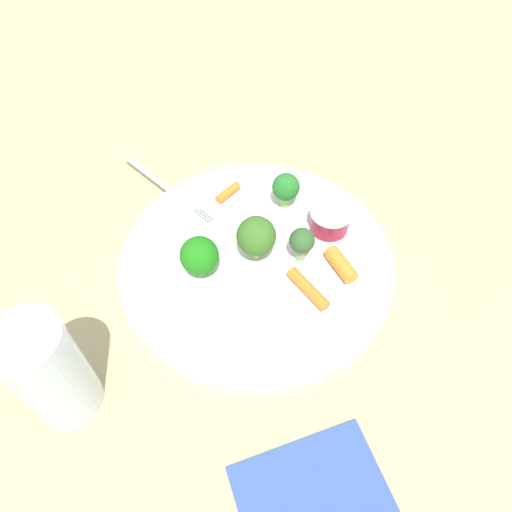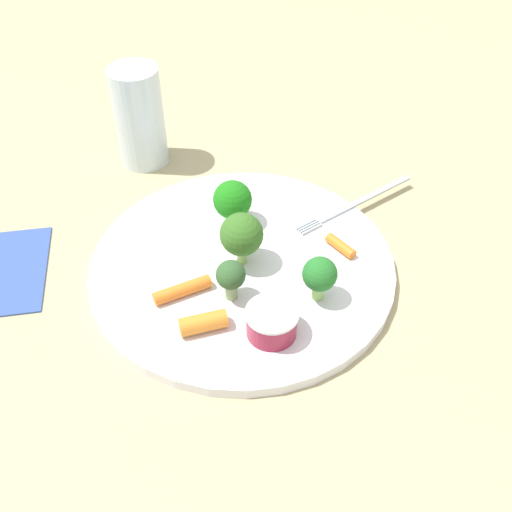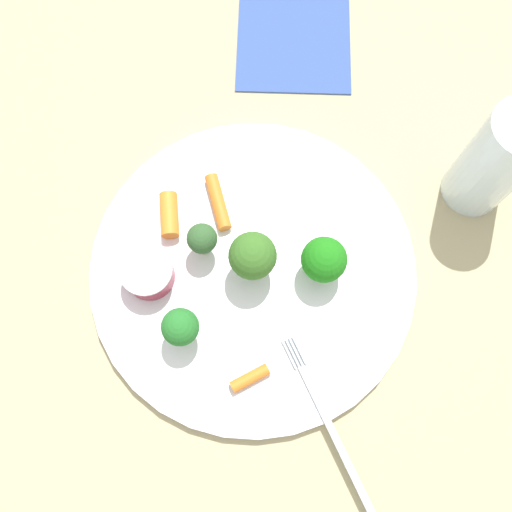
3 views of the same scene
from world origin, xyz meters
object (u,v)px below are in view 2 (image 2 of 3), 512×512
(plate, at_px, (239,266))
(carrot_stick_1, at_px, (200,323))
(carrot_stick_2, at_px, (179,290))
(fork, at_px, (352,204))
(broccoli_floret_1, at_px, (241,237))
(broccoli_floret_0, at_px, (227,277))
(broccoli_floret_2, at_px, (316,275))
(broccoli_floret_3, at_px, (230,200))
(drinking_glass, at_px, (137,117))
(sauce_cup, at_px, (268,322))
(carrot_stick_0, at_px, (338,246))

(plate, relative_size, carrot_stick_1, 7.16)
(carrot_stick_2, relative_size, fork, 0.40)
(plate, height_order, broccoli_floret_1, broccoli_floret_1)
(broccoli_floret_0, height_order, broccoli_floret_1, broccoli_floret_1)
(broccoli_floret_2, relative_size, broccoli_floret_3, 0.92)
(drinking_glass, bearing_deg, carrot_stick_2, -165.85)
(carrot_stick_2, bearing_deg, broccoli_floret_3, -24.62)
(fork, bearing_deg, broccoli_floret_2, 157.77)
(plate, relative_size, carrot_stick_2, 5.46)
(plate, xyz_separation_m, carrot_stick_2, (-0.04, 0.06, 0.01))
(broccoli_floret_1, height_order, drinking_glass, drinking_glass)
(plate, distance_m, sauce_cup, 0.10)
(sauce_cup, xyz_separation_m, carrot_stick_0, (0.11, -0.08, -0.01))
(drinking_glass, bearing_deg, broccoli_floret_3, -141.60)
(broccoli_floret_1, height_order, broccoli_floret_3, broccoli_floret_1)
(broccoli_floret_1, distance_m, carrot_stick_0, 0.11)
(plate, xyz_separation_m, carrot_stick_0, (0.01, -0.10, 0.01))
(sauce_cup, bearing_deg, carrot_stick_2, 59.26)
(broccoli_floret_2, xyz_separation_m, carrot_stick_0, (0.07, -0.03, -0.02))
(plate, height_order, carrot_stick_1, carrot_stick_1)
(broccoli_floret_1, xyz_separation_m, fork, (0.09, -0.13, -0.04))
(sauce_cup, bearing_deg, broccoli_floret_3, 12.24)
(broccoli_floret_3, bearing_deg, broccoli_floret_1, -169.95)
(drinking_glass, bearing_deg, broccoli_floret_1, -149.17)
(sauce_cup, distance_m, drinking_glass, 0.34)
(broccoli_floret_0, xyz_separation_m, broccoli_floret_1, (0.05, -0.01, 0.01))
(broccoli_floret_3, bearing_deg, plate, -172.12)
(carrot_stick_0, distance_m, drinking_glass, 0.30)
(broccoli_floret_0, xyz_separation_m, carrot_stick_2, (0.00, 0.05, -0.02))
(carrot_stick_1, height_order, carrot_stick_2, carrot_stick_1)
(sauce_cup, distance_m, broccoli_floret_3, 0.16)
(broccoli_floret_2, bearing_deg, drinking_glass, 36.94)
(broccoli_floret_0, relative_size, carrot_stick_2, 0.77)
(broccoli_floret_3, distance_m, fork, 0.14)
(broccoli_floret_1, distance_m, broccoli_floret_3, 0.07)
(sauce_cup, bearing_deg, carrot_stick_0, -35.62)
(broccoli_floret_1, bearing_deg, carrot_stick_1, 155.26)
(carrot_stick_0, xyz_separation_m, fork, (0.07, -0.03, -0.00))
(broccoli_floret_3, bearing_deg, carrot_stick_2, 155.38)
(broccoli_floret_3, bearing_deg, fork, -79.90)
(broccoli_floret_3, bearing_deg, broccoli_floret_2, -144.95)
(broccoli_floret_0, xyz_separation_m, broccoli_floret_2, (-0.00, -0.08, 0.00))
(broccoli_floret_0, relative_size, drinking_glass, 0.36)
(carrot_stick_1, relative_size, carrot_stick_2, 0.76)
(carrot_stick_0, bearing_deg, broccoli_floret_3, 66.30)
(carrot_stick_1, height_order, fork, carrot_stick_1)
(broccoli_floret_2, bearing_deg, broccoli_floret_1, 54.61)
(sauce_cup, bearing_deg, broccoli_floret_1, 13.80)
(broccoli_floret_2, height_order, carrot_stick_0, broccoli_floret_2)
(broccoli_floret_0, bearing_deg, plate, -12.64)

